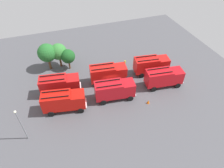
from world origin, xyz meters
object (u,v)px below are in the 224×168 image
at_px(firefighter_1, 125,64).
at_px(tree_1, 59,52).
at_px(fire_truck_3, 60,84).
at_px(fire_truck_4, 108,73).
at_px(tree_0, 47,53).
at_px(tree_2, 68,56).
at_px(fire_truck_0, 63,101).
at_px(fire_truck_1, 114,89).
at_px(fire_truck_2, 164,77).
at_px(fire_truck_5, 151,64).
at_px(traffic_cone_0, 148,102).
at_px(lamppost, 21,123).
at_px(firefighter_0, 127,80).

distance_m(firefighter_1, tree_1, 14.18).
distance_m(fire_truck_3, fire_truck_4, 9.31).
bearing_deg(tree_1, tree_0, -173.54).
distance_m(fire_truck_3, tree_2, 7.60).
bearing_deg(fire_truck_0, fire_truck_1, 8.79).
relative_size(fire_truck_3, tree_1, 1.40).
bearing_deg(fire_truck_2, fire_truck_5, 102.26).
bearing_deg(tree_2, fire_truck_2, -35.02).
relative_size(fire_truck_3, traffic_cone_0, 10.52).
xyz_separation_m(fire_truck_5, tree_1, (-17.35, 8.46, 1.45)).
distance_m(fire_truck_0, fire_truck_5, 18.96).
bearing_deg(fire_truck_3, lamppost, -118.17).
height_order(fire_truck_3, tree_1, tree_1).
bearing_deg(tree_0, fire_truck_4, -37.34).
xyz_separation_m(fire_truck_3, firefighter_1, (14.13, 3.49, -1.15)).
height_order(fire_truck_3, firefighter_1, fire_truck_3).
relative_size(fire_truck_2, tree_2, 1.63).
height_order(firefighter_1, tree_0, tree_0).
relative_size(tree_2, traffic_cone_0, 6.41).
relative_size(fire_truck_3, firefighter_1, 4.22).
xyz_separation_m(fire_truck_0, lamppost, (-6.23, -3.96, 1.57)).
bearing_deg(fire_truck_0, fire_truck_3, 100.63).
bearing_deg(tree_2, fire_truck_1, -61.88).
relative_size(fire_truck_2, firefighter_0, 4.13).
xyz_separation_m(fire_truck_4, traffic_cone_0, (4.92, -7.94, -1.80)).
bearing_deg(tree_0, fire_truck_0, -84.56).
bearing_deg(fire_truck_1, tree_2, 125.06).
height_order(fire_truck_0, firefighter_1, fire_truck_0).
distance_m(fire_truck_0, tree_1, 12.98).
xyz_separation_m(fire_truck_0, fire_truck_5, (18.44, 4.39, 0.00)).
bearing_deg(tree_0, fire_truck_2, -32.05).
bearing_deg(fire_truck_0, firefighter_0, 22.12).
xyz_separation_m(fire_truck_0, firefighter_1, (14.09, 7.81, -1.15)).
bearing_deg(firefighter_1, lamppost, -121.71).
bearing_deg(firefighter_0, firefighter_1, 114.48).
xyz_separation_m(fire_truck_4, firefighter_0, (3.16, -1.96, -1.13)).
height_order(tree_0, traffic_cone_0, tree_0).
bearing_deg(fire_truck_3, firefighter_0, 0.99).
distance_m(fire_truck_1, firefighter_0, 4.67).
xyz_separation_m(fire_truck_2, lamppost, (-25.09, -4.00, 1.57)).
bearing_deg(tree_0, tree_1, 6.46).
bearing_deg(fire_truck_5, tree_2, 163.64).
height_order(fire_truck_1, fire_truck_3, same).
bearing_deg(fire_truck_5, fire_truck_1, -146.85).
xyz_separation_m(firefighter_1, tree_0, (-15.29, 4.78, 2.95)).
height_order(fire_truck_3, fire_truck_5, same).
height_order(tree_1, traffic_cone_0, tree_1).
height_order(fire_truck_4, traffic_cone_0, fire_truck_4).
bearing_deg(fire_truck_5, fire_truck_2, -77.06).
height_order(firefighter_0, tree_0, tree_0).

